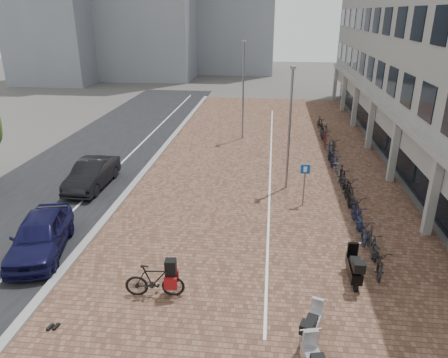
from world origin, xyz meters
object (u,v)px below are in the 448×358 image
at_px(hero_bike, 155,280).
at_px(parking_sign, 305,179).
at_px(car_navy, 40,235).
at_px(scooter_mid, 354,266).
at_px(scooter_front, 312,325).
at_px(car_dark, 92,174).

xyz_separation_m(hero_bike, parking_sign, (5.24, 7.60, 0.76)).
bearing_deg(car_navy, scooter_mid, -16.45).
distance_m(scooter_front, parking_sign, 9.10).
xyz_separation_m(scooter_front, scooter_mid, (1.68, 3.07, 0.05)).
relative_size(car_dark, hero_bike, 2.21).
height_order(car_navy, scooter_mid, car_navy).
xyz_separation_m(car_navy, hero_bike, (5.07, -2.12, -0.16)).
bearing_deg(car_dark, hero_bike, -55.84).
bearing_deg(car_dark, scooter_front, -42.91).
bearing_deg(hero_bike, car_dark, 28.22).
bearing_deg(hero_bike, car_navy, 61.86).
distance_m(hero_bike, scooter_mid, 6.80).
bearing_deg(hero_bike, scooter_mid, -81.73).
bearing_deg(hero_bike, parking_sign, -40.02).
relative_size(car_navy, car_dark, 1.02).
bearing_deg(parking_sign, hero_bike, -125.24).
distance_m(car_navy, parking_sign, 11.69).
distance_m(car_navy, hero_bike, 5.50).
bearing_deg(parking_sign, scooter_front, -92.63).
height_order(car_dark, scooter_front, car_dark).
relative_size(hero_bike, scooter_mid, 1.16).
relative_size(scooter_front, parking_sign, 0.75).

